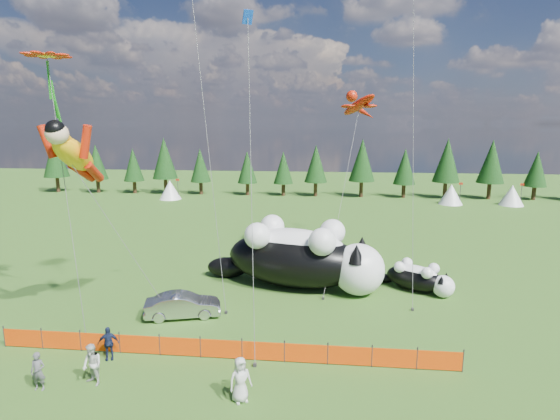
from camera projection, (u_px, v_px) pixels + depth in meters
name	position (u px, v px, depth m)	size (l,w,h in m)	color
ground	(234.00, 329.00, 23.58)	(160.00, 160.00, 0.00)	#0C3609
safety_fence	(221.00, 349.00, 20.56)	(22.06, 0.06, 1.10)	#262626
tree_line	(295.00, 170.00, 66.72)	(90.00, 4.00, 8.00)	black
festival_tents	(370.00, 193.00, 61.22)	(50.00, 3.20, 2.80)	white
cat_large	(302.00, 256.00, 29.40)	(12.44, 6.56, 4.55)	black
cat_small	(419.00, 278.00, 28.88)	(4.72, 3.79, 1.93)	black
car	(183.00, 305.00, 25.00)	(1.48, 4.26, 1.40)	#B9B9BE
spectator_a	(38.00, 371.00, 18.09)	(0.60, 0.40, 1.65)	#525257
spectator_b	(92.00, 365.00, 18.42)	(0.89, 0.52, 1.82)	beige
spectator_c	(108.00, 343.00, 20.45)	(0.95, 0.49, 1.62)	#161F3C
spectator_e	(240.00, 380.00, 17.32)	(0.91, 0.60, 1.87)	beige
superhero_kite	(74.00, 154.00, 21.82)	(5.94, 4.49, 11.74)	#FFB40D
gecko_kite	(359.00, 105.00, 34.78)	(5.46, 13.34, 16.06)	red
flower_kite	(47.00, 59.00, 22.37)	(3.83, 4.14, 14.66)	red
diamond_kite_a	(192.00, 0.00, 26.72)	(3.44, 5.24, 20.27)	blue
diamond_kite_b	(414.00, 3.00, 28.80)	(1.06, 7.45, 21.10)	#0C9281
diamond_kite_c	(248.00, 41.00, 20.80)	(1.33, 4.36, 16.70)	blue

